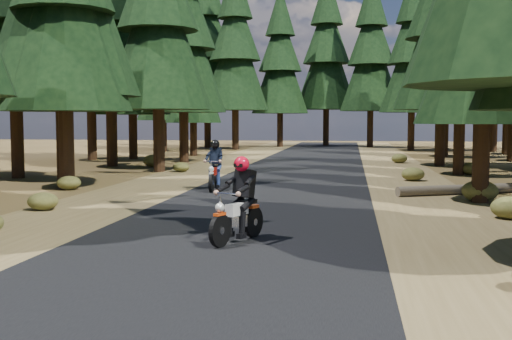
{
  "coord_description": "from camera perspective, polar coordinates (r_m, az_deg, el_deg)",
  "views": [
    {
      "loc": [
        2.39,
        -14.54,
        2.35
      ],
      "look_at": [
        0.0,
        1.5,
        1.1
      ],
      "focal_mm": 45.0,
      "sensor_mm": 36.0,
      "label": 1
    }
  ],
  "objects": [
    {
      "name": "ground",
      "position": [
        14.92,
        -0.85,
        -4.66
      ],
      "size": [
        120.0,
        120.0,
        0.0
      ],
      "primitive_type": "plane",
      "color": "#463619",
      "rests_on": "ground"
    },
    {
      "name": "shoulder_l",
      "position": [
        20.88,
        -11.14,
        -2.13
      ],
      "size": [
        3.2,
        100.0,
        0.01
      ],
      "primitive_type": "cube",
      "color": "brown",
      "rests_on": "ground"
    },
    {
      "name": "log_near",
      "position": [
        21.77,
        19.06,
        -1.61
      ],
      "size": [
        5.3,
        2.74,
        0.32
      ],
      "primitive_type": "cylinder",
      "rotation": [
        0.0,
        1.57,
        0.44
      ],
      "color": "#4C4233",
      "rests_on": "ground"
    },
    {
      "name": "understory_shrubs",
      "position": [
        22.2,
        4.89,
        -0.98
      ],
      "size": [
        16.01,
        32.75,
        0.64
      ],
      "color": "#474C1E",
      "rests_on": "ground"
    },
    {
      "name": "pine_forest",
      "position": [
        36.09,
        4.68,
        13.23
      ],
      "size": [
        34.59,
        55.08,
        16.32
      ],
      "color": "black",
      "rests_on": "ground"
    },
    {
      "name": "rider_lead",
      "position": [
        12.38,
        -1.67,
        -3.93
      ],
      "size": [
        1.21,
        1.93,
        1.65
      ],
      "rotation": [
        0.0,
        0.0,
        2.75
      ],
      "color": "beige",
      "rests_on": "road"
    },
    {
      "name": "rider_follow",
      "position": [
        21.53,
        -3.72,
        -0.34
      ],
      "size": [
        0.67,
        1.93,
        1.7
      ],
      "rotation": [
        0.0,
        0.0,
        3.19
      ],
      "color": "maroon",
      "rests_on": "road"
    },
    {
      "name": "shoulder_r",
      "position": [
        19.8,
        14.84,
        -2.55
      ],
      "size": [
        3.2,
        100.0,
        0.01
      ],
      "primitive_type": "cube",
      "color": "brown",
      "rests_on": "ground"
    },
    {
      "name": "road",
      "position": [
        19.82,
        1.49,
        -2.38
      ],
      "size": [
        6.0,
        100.0,
        0.01
      ],
      "primitive_type": "cube",
      "color": "black",
      "rests_on": "ground"
    }
  ]
}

